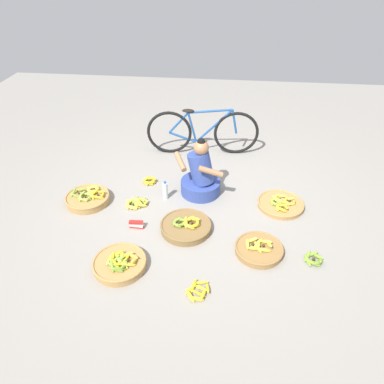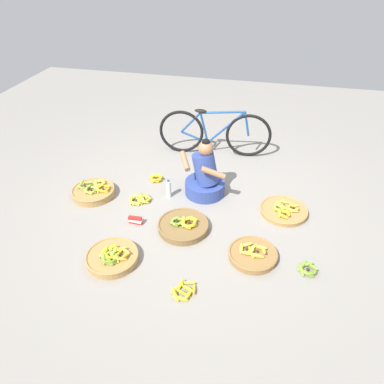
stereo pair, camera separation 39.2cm
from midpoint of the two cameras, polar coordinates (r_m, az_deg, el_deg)
name	(u,v)px [view 1 (the left image)]	position (r m, az deg, el deg)	size (l,w,h in m)	color
ground_plane	(194,205)	(4.54, -2.20, -2.23)	(10.00, 10.00, 0.00)	gray
vendor_woman_front	(201,176)	(4.63, -1.05, 2.45)	(0.65, 0.52, 0.80)	#334793
bicycle_leaning	(203,132)	(5.52, -0.37, 9.47)	(1.70, 0.19, 0.73)	black
banana_basket_front_right	(186,226)	(4.15, -3.68, -5.55)	(0.59, 0.59, 0.17)	brown
banana_basket_near_vendor	(281,204)	(4.59, 11.57, -1.94)	(0.58, 0.58, 0.13)	#A87F47
banana_basket_back_center	(259,249)	(3.92, 7.77, -9.07)	(0.52, 0.52, 0.15)	olive
banana_basket_mid_right	(120,263)	(3.84, -14.33, -11.05)	(0.55, 0.55, 0.17)	#A87F47
banana_basket_back_left	(88,198)	(4.81, -18.48, -0.99)	(0.56, 0.56, 0.17)	#A87F47
loose_bananas_front_left	(137,203)	(4.61, -11.14, -1.82)	(0.31, 0.28, 0.09)	yellow
loose_bananas_front_center	(314,259)	(3.95, 16.10, -10.30)	(0.23, 0.23, 0.10)	olive
loose_bananas_mid_left	(198,291)	(3.53, -2.38, -15.56)	(0.25, 0.27, 0.09)	gold
loose_bananas_near_bicycle	(150,181)	(5.00, -8.94, 1.73)	(0.22, 0.22, 0.10)	gold
water_bottle	(165,191)	(4.62, -6.71, 0.14)	(0.06, 0.06, 0.26)	silver
packet_carton_stack	(136,224)	(4.26, -11.44, -5.18)	(0.17, 0.07, 0.09)	red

